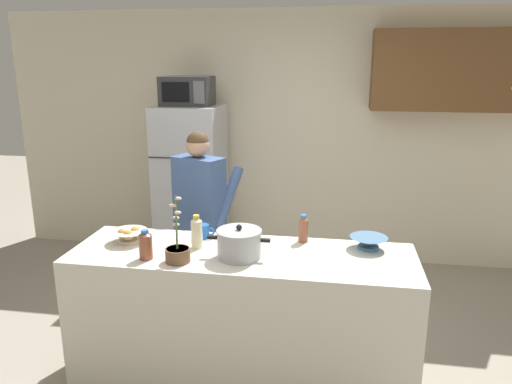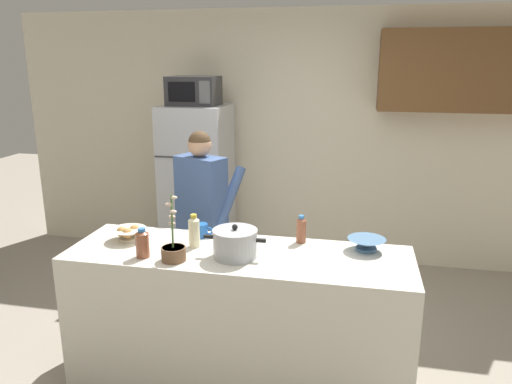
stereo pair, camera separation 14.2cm
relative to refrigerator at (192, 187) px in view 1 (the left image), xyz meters
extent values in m
plane|color=#9E9384|center=(0.89, -1.85, -0.83)|extent=(14.00, 14.00, 0.00)
cube|color=beige|center=(0.89, 0.45, 0.47)|extent=(6.00, 0.12, 2.60)
cube|color=brown|center=(2.49, 0.22, 1.17)|extent=(1.47, 0.34, 0.74)
cube|color=silver|center=(0.89, -1.85, -0.37)|extent=(2.18, 0.68, 0.92)
cube|color=#B7BABF|center=(0.00, 0.00, 0.00)|extent=(0.64, 0.64, 1.67)
cube|color=#333333|center=(0.00, -0.32, 0.37)|extent=(0.63, 0.01, 0.01)
cylinder|color=#B2B2B7|center=(0.18, -0.35, -0.08)|extent=(0.02, 0.02, 0.75)
cube|color=#2D2D30|center=(0.00, -0.02, 0.97)|extent=(0.48, 0.36, 0.28)
cube|color=black|center=(-0.06, -0.20, 0.97)|extent=(0.26, 0.01, 0.18)
cube|color=#59595B|center=(0.17, -0.20, 0.97)|extent=(0.11, 0.01, 0.21)
cylinder|color=#726656|center=(0.46, -1.10, -0.45)|extent=(0.11, 0.11, 0.76)
cylinder|color=#726656|center=(0.33, -1.04, -0.45)|extent=(0.11, 0.11, 0.76)
cube|color=#3F598C|center=(0.39, -1.07, 0.23)|extent=(0.44, 0.34, 0.60)
sphere|color=tan|center=(0.39, -1.07, 0.63)|extent=(0.18, 0.18, 0.18)
sphere|color=#4C3823|center=(0.39, -1.07, 0.65)|extent=(0.18, 0.18, 0.18)
cylinder|color=#3F598C|center=(0.62, -1.04, 0.21)|extent=(0.22, 0.36, 0.47)
cylinder|color=#3F598C|center=(0.26, -0.88, 0.21)|extent=(0.22, 0.36, 0.47)
cylinder|color=#ADAFB5|center=(0.89, -1.92, 0.17)|extent=(0.27, 0.27, 0.16)
cylinder|color=#ADAFB5|center=(0.89, -1.92, 0.26)|extent=(0.28, 0.28, 0.02)
sphere|color=black|center=(0.89, -1.92, 0.28)|extent=(0.04, 0.04, 0.04)
cube|color=black|center=(0.72, -1.92, 0.21)|extent=(0.06, 0.02, 0.02)
cube|color=black|center=(1.05, -1.92, 0.21)|extent=(0.06, 0.02, 0.02)
cylinder|color=#1E59B2|center=(0.57, -1.63, 0.13)|extent=(0.09, 0.09, 0.10)
torus|color=#1E59B2|center=(0.63, -1.63, 0.13)|extent=(0.06, 0.01, 0.06)
cylinder|color=beige|center=(0.11, -1.79, 0.10)|extent=(0.13, 0.13, 0.02)
cone|color=beige|center=(0.11, -1.79, 0.14)|extent=(0.24, 0.24, 0.06)
sphere|color=tan|center=(0.08, -1.81, 0.15)|extent=(0.07, 0.07, 0.07)
sphere|color=tan|center=(0.15, -1.76, 0.15)|extent=(0.07, 0.07, 0.07)
sphere|color=tan|center=(0.13, -1.83, 0.15)|extent=(0.07, 0.07, 0.07)
cylinder|color=#4C7299|center=(1.68, -1.65, 0.10)|extent=(0.13, 0.13, 0.02)
cone|color=#4C7299|center=(1.68, -1.65, 0.14)|extent=(0.24, 0.24, 0.06)
cylinder|color=brown|center=(1.26, -1.59, 0.16)|extent=(0.06, 0.06, 0.15)
cone|color=brown|center=(1.26, -1.59, 0.25)|extent=(0.06, 0.06, 0.02)
cylinder|color=#3372BF|center=(1.26, -1.59, 0.27)|extent=(0.04, 0.04, 0.02)
cylinder|color=beige|center=(0.59, -1.81, 0.18)|extent=(0.07, 0.07, 0.18)
cone|color=beige|center=(0.59, -1.81, 0.28)|extent=(0.07, 0.07, 0.03)
cylinder|color=gold|center=(0.59, -1.81, 0.30)|extent=(0.04, 0.04, 0.02)
cylinder|color=brown|center=(0.33, -2.04, 0.16)|extent=(0.08, 0.08, 0.15)
cone|color=brown|center=(0.33, -2.04, 0.25)|extent=(0.08, 0.08, 0.02)
cylinder|color=#3372BF|center=(0.33, -2.04, 0.26)|extent=(0.05, 0.05, 0.02)
cylinder|color=brown|center=(0.54, -2.05, 0.13)|extent=(0.15, 0.15, 0.09)
cylinder|color=#38281E|center=(0.54, -2.05, 0.17)|extent=(0.14, 0.14, 0.01)
cylinder|color=#4C7238|center=(0.54, -2.05, 0.34)|extent=(0.01, 0.02, 0.33)
ellipsoid|color=beige|center=(0.53, -2.04, 0.32)|extent=(0.04, 0.03, 0.02)
ellipsoid|color=beige|center=(0.53, -2.04, 0.36)|extent=(0.04, 0.03, 0.02)
ellipsoid|color=beige|center=(0.55, -2.06, 0.40)|extent=(0.04, 0.03, 0.02)
ellipsoid|color=beige|center=(0.52, -2.05, 0.44)|extent=(0.04, 0.03, 0.02)
ellipsoid|color=beige|center=(0.55, -2.04, 0.48)|extent=(0.04, 0.03, 0.02)
camera|label=1|loc=(1.45, -4.66, 1.26)|focal=34.16mm
camera|label=2|loc=(1.59, -4.63, 1.26)|focal=34.16mm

